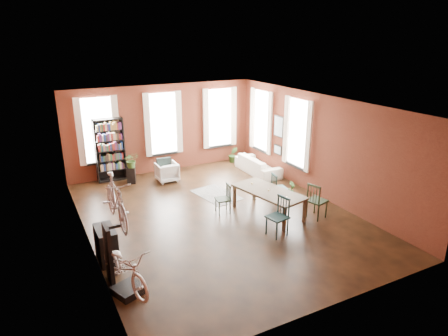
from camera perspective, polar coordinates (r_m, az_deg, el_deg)
room at (r=11.30m, az=-1.17°, el=4.44°), size 9.00×9.04×3.22m
dining_table at (r=11.43m, az=6.31°, el=-4.93°), size 1.40×2.28×0.72m
dining_chair_a at (r=10.27m, az=7.63°, el=-6.95°), size 0.54×0.54×1.02m
dining_chair_b at (r=11.42m, az=-0.16°, el=-4.45°), size 0.45×0.45×0.86m
dining_chair_c at (r=11.42m, az=13.16°, el=-4.55°), size 0.58×0.58×1.02m
dining_chair_d at (r=12.25m, az=7.90°, el=-2.85°), size 0.49×0.49×0.91m
bookshelf at (r=14.27m, az=-15.97°, el=2.47°), size 1.00×0.32×2.20m
white_armchair at (r=14.03m, az=-8.17°, el=-0.43°), size 0.71×0.66×0.72m
cream_sofa at (r=14.72m, az=4.88°, el=0.82°), size 0.61×2.08×0.81m
striped_rug at (r=12.81m, az=-1.10°, el=-3.83°), size 1.27×1.76×0.01m
bike_trainer at (r=8.53m, az=-13.48°, el=-16.58°), size 0.69×0.69×0.15m
bike_wall_rack at (r=8.64m, az=-16.17°, el=-11.82°), size 0.16×0.60×1.30m
console_table at (r=9.55m, az=-16.46°, el=-10.44°), size 0.40×0.80×0.80m
plant_stand at (r=14.08m, az=-13.10°, el=-1.00°), size 0.37×0.37×0.57m
plant_by_sofa at (r=15.94m, az=1.28°, el=1.32°), size 0.56×0.73×0.29m
plant_small at (r=12.97m, az=9.60°, el=-3.44°), size 0.41×0.53×0.17m
bicycle_floor at (r=8.02m, az=-14.20°, el=-11.07°), size 0.81×1.04×1.74m
bicycle_hung at (r=8.05m, az=-15.38°, el=-2.36°), size 0.47×1.00×1.66m
plant_on_stand at (r=13.89m, az=-13.09°, el=0.89°), size 0.51×0.56×0.42m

